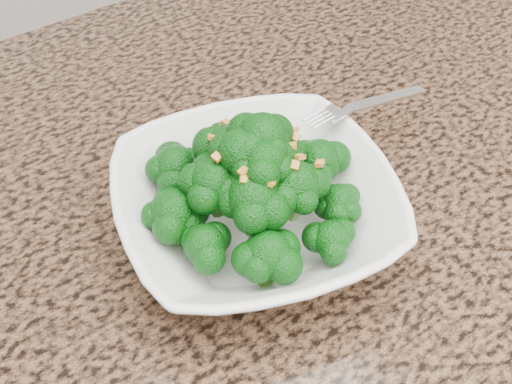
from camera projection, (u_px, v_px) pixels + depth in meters
granite_counter at (253, 321)px, 0.54m from camera, size 1.64×1.04×0.03m
bowl at (256, 208)px, 0.57m from camera, size 0.31×0.31×0.06m
broccoli_pile at (256, 150)px, 0.52m from camera, size 0.22×0.22×0.08m
garlic_topping at (256, 109)px, 0.49m from camera, size 0.13×0.13×0.01m
fork at (351, 109)px, 0.61m from camera, size 0.17×0.03×0.01m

